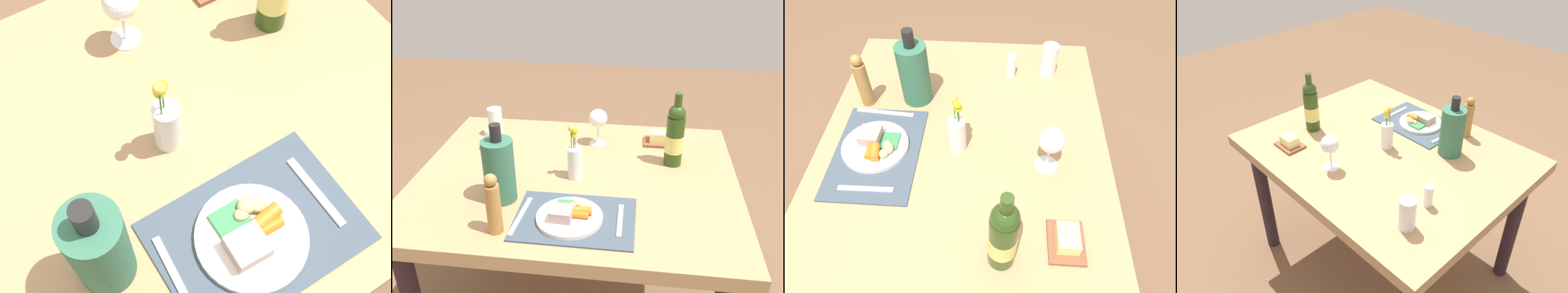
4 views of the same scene
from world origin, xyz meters
TOP-DOWN VIEW (x-y plane):
  - dining_table at (0.00, 0.00)m, footprint 1.24×0.98m
  - placemat at (0.04, -0.28)m, footprint 0.40×0.28m
  - dinner_plate at (0.02, -0.29)m, footprint 0.22×0.22m
  - fork at (-0.14, -0.30)m, footprint 0.03×0.21m
  - knife at (0.19, -0.28)m, footprint 0.02×0.17m
  - butter_dish at (0.32, 0.32)m, footprint 0.13×0.10m
  - pepper_mill at (-0.20, -0.37)m, footprint 0.05×0.05m
  - wine_bottle at (0.38, 0.14)m, footprint 0.07×0.07m
  - cooler_bottle at (-0.24, -0.19)m, footprint 0.11×0.11m
  - wine_glass at (0.06, 0.28)m, footprint 0.08×0.08m
  - water_tumbler at (-0.42, 0.31)m, footprint 0.06×0.06m
  - flower_vase at (-0.00, -0.01)m, footprint 0.06×0.06m
  - salt_shaker at (-0.40, 0.16)m, footprint 0.04×0.04m

SIDE VIEW (x-z plane):
  - dining_table at x=0.00m, z-range 0.29..1.07m
  - placemat at x=0.04m, z-range 0.78..0.78m
  - fork at x=-0.14m, z-range 0.78..0.79m
  - knife at x=0.19m, z-range 0.78..0.79m
  - dinner_plate at x=0.02m, z-range 0.77..0.82m
  - butter_dish at x=0.32m, z-range 0.77..0.82m
  - salt_shaker at x=-0.40m, z-range 0.78..0.87m
  - water_tumbler at x=-0.42m, z-range 0.77..0.90m
  - flower_vase at x=0.00m, z-range 0.74..0.96m
  - pepper_mill at x=-0.20m, z-range 0.77..0.98m
  - wine_glass at x=0.06m, z-range 0.81..0.98m
  - cooler_bottle at x=-0.24m, z-range 0.75..1.04m
  - wine_bottle at x=0.38m, z-range 0.75..1.05m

